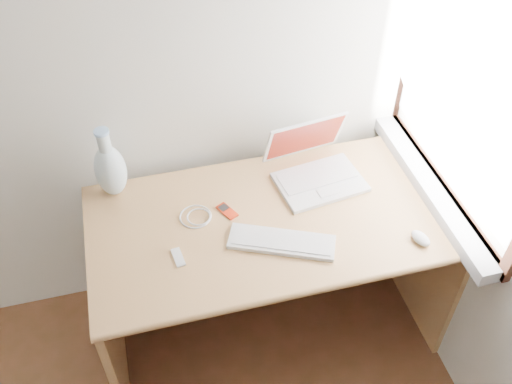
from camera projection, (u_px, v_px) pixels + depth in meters
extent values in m
cube|color=white|center=(477.00, 74.00, 1.97)|extent=(0.01, 0.90, 1.00)
cube|color=#9A9A9C|center=(430.00, 187.00, 2.33)|extent=(0.10, 0.96, 0.06)
cube|color=white|center=(460.00, 70.00, 1.93)|extent=(0.02, 0.84, 0.92)
cube|color=tan|center=(273.00, 220.00, 2.25)|extent=(1.45, 0.73, 0.03)
cube|color=tan|center=(109.00, 313.00, 2.39)|extent=(0.03, 0.69, 0.74)
cube|color=tan|center=(418.00, 247.00, 2.65)|extent=(0.03, 0.69, 0.74)
cube|color=tan|center=(252.00, 205.00, 2.68)|extent=(1.39, 0.03, 0.50)
cube|color=white|center=(320.00, 182.00, 2.37)|extent=(0.38, 0.29, 0.02)
cube|color=white|center=(320.00, 180.00, 2.36)|extent=(0.33, 0.18, 0.00)
cube|color=white|center=(313.00, 142.00, 2.37)|extent=(0.36, 0.14, 0.22)
cube|color=maroon|center=(313.00, 142.00, 2.37)|extent=(0.33, 0.12, 0.19)
cube|color=white|center=(282.00, 242.00, 2.14)|extent=(0.41, 0.27, 0.02)
cube|color=white|center=(282.00, 240.00, 2.13)|extent=(0.38, 0.24, 0.00)
ellipsoid|color=white|center=(421.00, 238.00, 2.14)|extent=(0.08, 0.10, 0.03)
cube|color=#B5250C|center=(227.00, 211.00, 2.26)|extent=(0.08, 0.10, 0.01)
cube|color=black|center=(227.00, 210.00, 2.26)|extent=(0.05, 0.05, 0.00)
torus|color=white|center=(196.00, 217.00, 2.24)|extent=(0.17, 0.17, 0.01)
cube|color=white|center=(178.00, 257.00, 2.09)|extent=(0.04, 0.09, 0.01)
ellipsoid|color=white|center=(111.00, 171.00, 2.26)|extent=(0.13, 0.13, 0.24)
cylinder|color=white|center=(104.00, 142.00, 2.15)|extent=(0.05, 0.05, 0.10)
cylinder|color=#9CC9FA|center=(101.00, 132.00, 2.12)|extent=(0.06, 0.06, 0.01)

